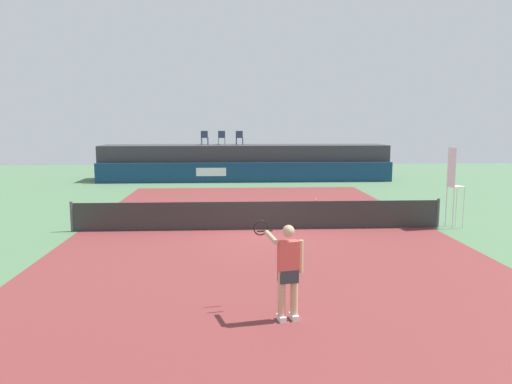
% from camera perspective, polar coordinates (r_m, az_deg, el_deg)
% --- Properties ---
extents(ground_plane, '(48.00, 48.00, 0.00)m').
position_cam_1_polar(ground_plane, '(19.89, -0.23, -2.46)').
color(ground_plane, '#4C704C').
extents(court_inner, '(12.00, 22.00, 0.00)m').
position_cam_1_polar(court_inner, '(16.95, 0.27, -4.27)').
color(court_inner, maroon).
rests_on(court_inner, ground).
extents(sponsor_wall, '(18.00, 0.22, 1.20)m').
position_cam_1_polar(sponsor_wall, '(30.20, -1.21, 2.23)').
color(sponsor_wall, navy).
rests_on(sponsor_wall, ground).
extents(spectator_platform, '(18.00, 2.80, 2.20)m').
position_cam_1_polar(spectator_platform, '(31.95, -1.30, 3.44)').
color(spectator_platform, '#38383D').
rests_on(spectator_platform, ground).
extents(spectator_chair_far_left, '(0.47, 0.47, 0.89)m').
position_cam_1_polar(spectator_chair_far_left, '(32.04, -5.90, 6.27)').
color(spectator_chair_far_left, '#2D3D56').
rests_on(spectator_chair_far_left, spectator_platform).
extents(spectator_chair_left, '(0.45, 0.45, 0.89)m').
position_cam_1_polar(spectator_chair_left, '(31.90, -3.95, 6.29)').
color(spectator_chair_left, '#2D3D56').
rests_on(spectator_chair_left, spectator_platform).
extents(spectator_chair_center, '(0.48, 0.48, 0.89)m').
position_cam_1_polar(spectator_chair_center, '(31.73, -1.91, 6.29)').
color(spectator_chair_center, '#2D3D56').
rests_on(spectator_chair_center, spectator_platform).
extents(umpire_chair, '(0.51, 0.51, 2.76)m').
position_cam_1_polar(umpire_chair, '(18.31, 21.64, 1.10)').
color(umpire_chair, white).
rests_on(umpire_chair, ground).
extents(tennis_net, '(12.40, 0.02, 0.95)m').
position_cam_1_polar(tennis_net, '(16.86, 0.27, -2.70)').
color(tennis_net, '#2D2D2D').
rests_on(tennis_net, ground).
extents(net_post_near, '(0.10, 0.10, 1.00)m').
position_cam_1_polar(net_post_near, '(17.63, -20.31, -2.65)').
color(net_post_near, '#4C4C51').
rests_on(net_post_near, ground).
extents(net_post_far, '(0.10, 0.10, 1.00)m').
position_cam_1_polar(net_post_far, '(18.28, 20.07, -2.27)').
color(net_post_far, '#4C4C51').
rests_on(net_post_far, ground).
extents(tennis_player, '(0.87, 1.12, 1.77)m').
position_cam_1_polar(tennis_player, '(9.13, 3.60, -8.74)').
color(tennis_player, white).
rests_on(tennis_player, court_inner).
extents(tennis_ball, '(0.07, 0.07, 0.07)m').
position_cam_1_polar(tennis_ball, '(23.39, 6.85, -0.86)').
color(tennis_ball, '#D8EA33').
rests_on(tennis_ball, court_inner).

